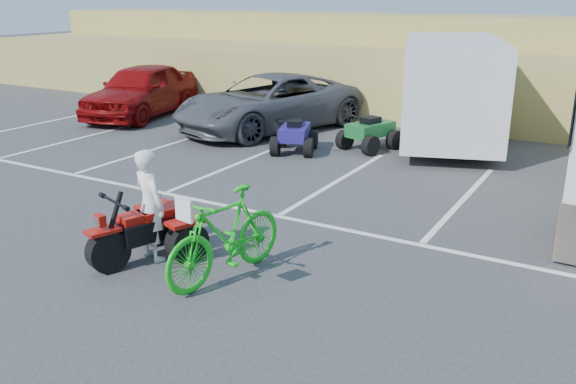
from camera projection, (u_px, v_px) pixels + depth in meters
The scene contains 11 objects.
ground at pixel (196, 264), 9.18m from camera, with size 100.00×100.00×0.00m, color #343436.
parking_stripes at pixel (358, 198), 12.12m from camera, with size 28.00×5.16×0.01m.
grass_embankment at pixel (467, 67), 21.49m from camera, with size 40.00×8.50×3.10m.
red_trike_atv at pixel (145, 260), 9.32m from camera, with size 1.25×1.67×1.09m, color #A50F09, non-canonical shape.
rider at pixel (150, 205), 9.15m from camera, with size 0.63×0.41×1.72m, color white.
green_dirt_bike at pixel (225, 235), 8.56m from camera, with size 0.61×2.17×1.31m, color #14BF19.
grey_pickup at pixel (269, 103), 18.01m from camera, with size 2.71×5.87×1.63m, color #45474D.
red_car at pixel (141, 90), 20.07m from camera, with size 2.03×5.05×1.72m, color #7B0607.
cargo_trailer at pixel (450, 87), 16.31m from camera, with size 4.10×6.37×2.77m.
quad_atv_blue at pixel (295, 152), 15.71m from camera, with size 1.05×1.41×0.92m, color navy, non-canonical shape.
quad_atv_green at pixel (369, 149), 15.98m from camera, with size 1.09×1.46×0.95m, color #145A25, non-canonical shape.
Camera 1 is at (5.39, -6.58, 3.88)m, focal length 38.00 mm.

